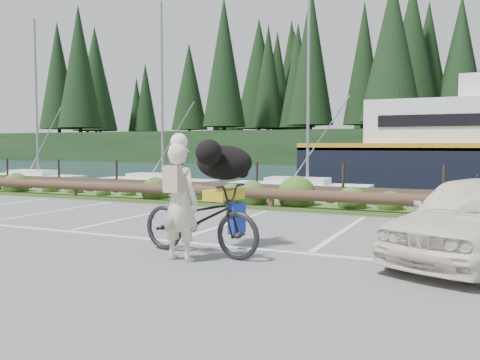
% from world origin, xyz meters
% --- Properties ---
extents(ground, '(72.00, 72.00, 0.00)m').
position_xyz_m(ground, '(0.00, 0.00, 0.00)').
color(ground, '#58585B').
extents(harbor_backdrop, '(170.00, 160.00, 30.00)m').
position_xyz_m(harbor_backdrop, '(0.39, 78.52, -0.00)').
color(harbor_backdrop, '#1B2B42').
rests_on(harbor_backdrop, ground).
extents(vegetation_strip, '(34.00, 1.60, 0.10)m').
position_xyz_m(vegetation_strip, '(0.00, 5.30, 0.05)').
color(vegetation_strip, '#3D5B21').
rests_on(vegetation_strip, ground).
extents(log_rail, '(32.00, 0.30, 0.60)m').
position_xyz_m(log_rail, '(0.00, 4.60, 0.00)').
color(log_rail, '#443021').
rests_on(log_rail, ground).
extents(bicycle, '(2.33, 1.05, 1.19)m').
position_xyz_m(bicycle, '(0.98, -1.16, 0.59)').
color(bicycle, black).
rests_on(bicycle, ground).
extents(cyclist, '(0.71, 0.51, 1.83)m').
position_xyz_m(cyclist, '(0.91, -1.68, 0.91)').
color(cyclist, beige).
rests_on(cyclist, ground).
extents(dog, '(0.63, 1.10, 0.61)m').
position_xyz_m(dog, '(1.06, -0.44, 1.49)').
color(dog, black).
rests_on(dog, bicycle).
extents(parked_car, '(2.96, 4.30, 1.36)m').
position_xyz_m(parked_car, '(5.11, 0.15, 0.68)').
color(parked_car, silver).
rests_on(parked_car, ground).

